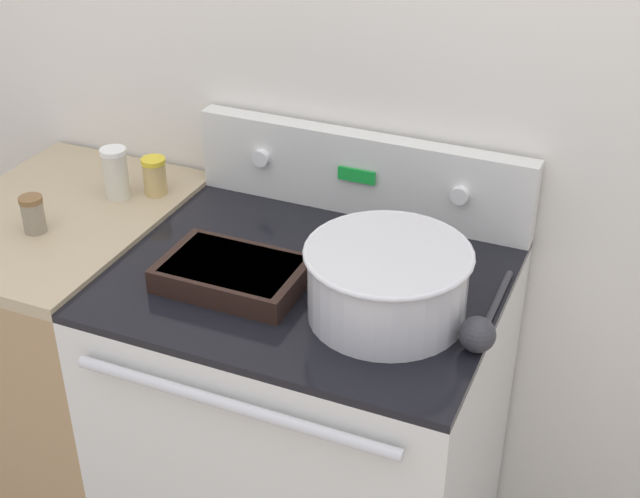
% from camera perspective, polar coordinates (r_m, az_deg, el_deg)
% --- Properties ---
extents(kitchen_wall, '(8.00, 0.05, 2.50)m').
position_cam_1_polar(kitchen_wall, '(2.04, 3.42, 10.70)').
color(kitchen_wall, silver).
rests_on(kitchen_wall, ground_plane).
extents(stove_range, '(0.81, 0.69, 0.95)m').
position_cam_1_polar(stove_range, '(2.16, -0.68, -12.32)').
color(stove_range, silver).
rests_on(stove_range, ground_plane).
extents(control_panel, '(0.81, 0.07, 0.20)m').
position_cam_1_polar(control_panel, '(2.07, 2.67, 4.83)').
color(control_panel, silver).
rests_on(control_panel, stove_range).
extents(side_counter, '(0.49, 0.66, 0.96)m').
position_cam_1_polar(side_counter, '(2.43, -14.95, -7.67)').
color(side_counter, tan).
rests_on(side_counter, ground_plane).
extents(mixing_bowl, '(0.33, 0.33, 0.15)m').
position_cam_1_polar(mixing_bowl, '(1.71, 4.34, -1.93)').
color(mixing_bowl, silver).
rests_on(mixing_bowl, stove_range).
extents(casserole_dish, '(0.29, 0.19, 0.05)m').
position_cam_1_polar(casserole_dish, '(1.83, -5.61, -1.52)').
color(casserole_dish, black).
rests_on(casserole_dish, stove_range).
extents(ladle, '(0.07, 0.31, 0.07)m').
position_cam_1_polar(ladle, '(1.68, 10.20, -5.16)').
color(ladle, '#333338').
rests_on(ladle, stove_range).
extents(spice_jar_yellow_cap, '(0.06, 0.06, 0.09)m').
position_cam_1_polar(spice_jar_yellow_cap, '(2.18, -10.54, 4.62)').
color(spice_jar_yellow_cap, tan).
rests_on(spice_jar_yellow_cap, side_counter).
extents(spice_jar_white_cap, '(0.06, 0.06, 0.13)m').
position_cam_1_polar(spice_jar_white_cap, '(2.18, -12.95, 4.76)').
color(spice_jar_white_cap, beige).
rests_on(spice_jar_white_cap, side_counter).
extents(spice_jar_brown_cap, '(0.05, 0.05, 0.09)m').
position_cam_1_polar(spice_jar_brown_cap, '(2.08, -17.89, 2.14)').
color(spice_jar_brown_cap, gray).
rests_on(spice_jar_brown_cap, side_counter).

